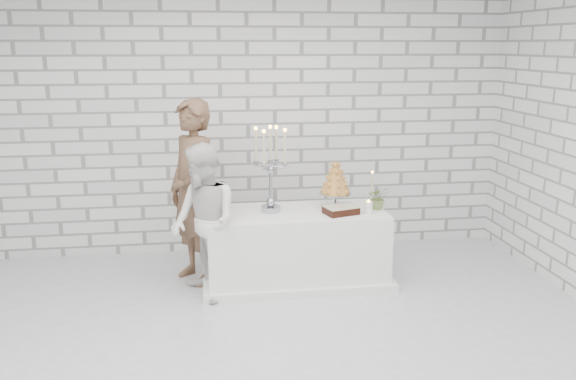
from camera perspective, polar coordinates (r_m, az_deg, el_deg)
The scene contains 12 objects.
ground at distance 4.93m, azimuth -1.27°, elevation -15.19°, with size 6.00×5.00×0.01m, color silver.
wall_back at distance 6.86m, azimuth -3.86°, elevation 6.34°, with size 6.00×0.01×3.00m, color white.
wall_front at distance 2.06m, azimuth 7.08°, elevation -12.04°, with size 6.00×0.01×3.00m, color white.
cake_table at distance 6.11m, azimuth 0.80°, elevation -5.45°, with size 1.80×0.80×0.75m, color white.
groom at distance 6.05m, azimuth -9.07°, elevation -0.21°, with size 0.69×0.45×1.88m, color brown.
bride at distance 5.64m, azimuth -8.10°, elevation -3.17°, with size 0.73×0.57×1.51m, color white.
candelabra at distance 5.88m, azimuth -1.70°, elevation 2.03°, with size 0.36×0.36×0.88m, color #9B9BA5, non-canonical shape.
croquembouche at distance 6.08m, azimuth 4.59°, elevation 0.59°, with size 0.33×0.33×0.51m, color #AB6E2C, non-canonical shape.
chocolate_cake at distance 5.92m, azimuth 5.11°, elevation -1.91°, with size 0.32×0.23×0.08m, color black.
pillar_candle at distance 5.95m, azimuth 7.76°, elevation -1.71°, with size 0.08×0.08×0.12m, color white.
extra_taper at distance 6.36m, azimuth 8.07°, elevation 0.22°, with size 0.06×0.06×0.32m, color beige.
flowers at distance 6.12m, azimuth 8.72°, elevation -0.73°, with size 0.22×0.19×0.24m, color #4A6F32.
Camera 1 is at (-0.50, -4.28, 2.39)m, focal length 36.93 mm.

